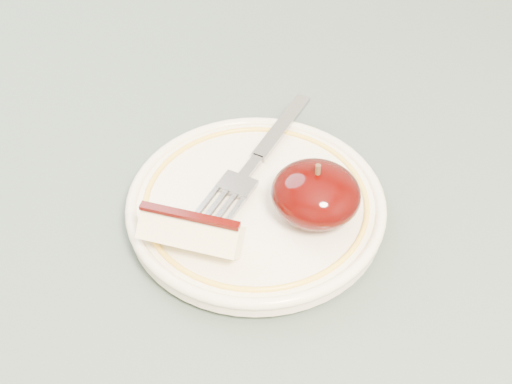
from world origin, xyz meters
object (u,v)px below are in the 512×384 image
at_px(table, 165,268).
at_px(plate, 256,205).
at_px(fork, 257,158).
at_px(apple_half, 316,194).

relative_size(table, plate, 4.56).
distance_m(table, fork, 0.14).
xyz_separation_m(table, apple_half, (0.13, 0.02, 0.13)).
bearing_deg(table, fork, 38.80).
relative_size(table, fork, 5.37).
relative_size(plate, apple_half, 2.98).
height_order(table, apple_half, apple_half).
relative_size(apple_half, fork, 0.39).
bearing_deg(table, apple_half, 8.39).
xyz_separation_m(table, plate, (0.08, 0.01, 0.10)).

